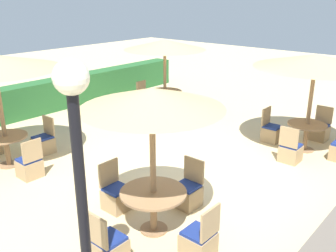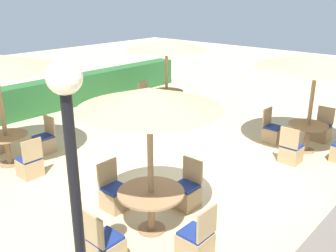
# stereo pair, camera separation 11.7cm
# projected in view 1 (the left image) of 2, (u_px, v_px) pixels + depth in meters

# --- Properties ---
(ground_plane) EXTENTS (40.00, 40.00, 0.00)m
(ground_plane) POSITION_uv_depth(u_px,v_px,m) (187.00, 167.00, 8.89)
(ground_plane) COLOR #D1BA8C
(hedge_row) EXTENTS (13.00, 0.70, 1.07)m
(hedge_row) POSITION_uv_depth(u_px,v_px,m) (37.00, 98.00, 12.73)
(hedge_row) COLOR #28602D
(hedge_row) RESTS_ON ground_plane
(lamp_post) EXTENTS (0.36, 0.36, 3.32)m
(lamp_post) POSITION_uv_depth(u_px,v_px,m) (78.00, 153.00, 3.82)
(lamp_post) COLOR black
(lamp_post) RESTS_ON ground_plane
(parasol_front_right) EXTENTS (2.99, 2.99, 2.51)m
(parasol_front_right) POSITION_uv_depth(u_px,v_px,m) (316.00, 61.00, 9.09)
(parasol_front_right) COLOR #93704C
(parasol_front_right) RESTS_ON ground_plane
(round_table_front_right) EXTENTS (0.99, 0.99, 0.73)m
(round_table_front_right) POSITION_uv_depth(u_px,v_px,m) (307.00, 130.00, 9.68)
(round_table_front_right) COLOR #93704C
(round_table_front_right) RESTS_ON ground_plane
(patio_chair_front_right_east) EXTENTS (0.46, 0.46, 0.93)m
(patio_chair_front_right_east) POSITION_uv_depth(u_px,v_px,m) (320.00, 131.00, 10.51)
(patio_chair_front_right_east) COLOR tan
(patio_chair_front_right_east) RESTS_ON ground_plane
(patio_chair_front_right_north) EXTENTS (0.46, 0.46, 0.93)m
(patio_chair_front_right_north) POSITION_uv_depth(u_px,v_px,m) (271.00, 132.00, 10.39)
(patio_chair_front_right_north) COLOR tan
(patio_chair_front_right_north) RESTS_ON ground_plane
(patio_chair_front_right_west) EXTENTS (0.46, 0.46, 0.93)m
(patio_chair_front_right_west) POSITION_uv_depth(u_px,v_px,m) (290.00, 152.00, 9.11)
(patio_chair_front_right_west) COLOR tan
(patio_chair_front_right_west) RESTS_ON ground_plane
(round_table_back_left) EXTENTS (1.01, 1.01, 0.75)m
(round_table_back_left) POSITION_uv_depth(u_px,v_px,m) (6.00, 143.00, 8.80)
(round_table_back_left) COLOR #93704C
(round_table_back_left) RESTS_ON ground_plane
(patio_chair_back_left_south) EXTENTS (0.46, 0.46, 0.93)m
(patio_chair_back_left_south) POSITION_uv_depth(u_px,v_px,m) (30.00, 166.00, 8.33)
(patio_chair_back_left_south) COLOR tan
(patio_chair_back_left_south) RESTS_ON ground_plane
(patio_chair_back_left_east) EXTENTS (0.46, 0.46, 0.93)m
(patio_chair_back_left_east) POSITION_uv_depth(u_px,v_px,m) (44.00, 143.00, 9.63)
(patio_chair_back_left_east) COLOR tan
(patio_chair_back_left_east) RESTS_ON ground_plane
(parasol_front_left) EXTENTS (2.29, 2.29, 2.54)m
(parasol_front_left) POSITION_uv_depth(u_px,v_px,m) (152.00, 99.00, 5.74)
(parasol_front_left) COLOR #93704C
(parasol_front_left) RESTS_ON ground_plane
(round_table_front_left) EXTENTS (1.14, 1.14, 0.75)m
(round_table_front_left) POSITION_uv_depth(u_px,v_px,m) (153.00, 199.00, 6.33)
(round_table_front_left) COLOR #93704C
(round_table_front_left) RESTS_ON ground_plane
(patio_chair_front_left_north) EXTENTS (0.46, 0.46, 0.93)m
(patio_chair_front_left_north) POSITION_uv_depth(u_px,v_px,m) (116.00, 196.00, 7.10)
(patio_chair_front_left_north) COLOR tan
(patio_chair_front_left_north) RESTS_ON ground_plane
(patio_chair_front_left_south) EXTENTS (0.46, 0.46, 0.93)m
(patio_chair_front_left_south) POSITION_uv_depth(u_px,v_px,m) (199.00, 242.00, 5.79)
(patio_chair_front_left_south) COLOR tan
(patio_chair_front_left_south) RESTS_ON ground_plane
(patio_chair_front_left_east) EXTENTS (0.46, 0.46, 0.93)m
(patio_chair_front_left_east) POSITION_uv_depth(u_px,v_px,m) (187.00, 193.00, 7.21)
(patio_chair_front_left_east) COLOR tan
(patio_chair_front_left_east) RESTS_ON ground_plane
(patio_chair_front_left_west) EXTENTS (0.46, 0.46, 0.93)m
(patio_chair_front_left_west) POSITION_uv_depth(u_px,v_px,m) (108.00, 248.00, 5.64)
(patio_chair_front_left_west) COLOR tan
(patio_chair_front_left_west) RESTS_ON ground_plane
(parasol_back_right) EXTENTS (2.69, 2.69, 2.49)m
(parasol_back_right) POSITION_uv_depth(u_px,v_px,m) (165.00, 45.00, 12.23)
(parasol_back_right) COLOR #93704C
(parasol_back_right) RESTS_ON ground_plane
(round_table_back_right) EXTENTS (1.17, 1.17, 0.76)m
(round_table_back_right) POSITION_uv_depth(u_px,v_px,m) (165.00, 95.00, 12.80)
(round_table_back_right) COLOR #93704C
(round_table_back_right) RESTS_ON ground_plane
(patio_chair_back_right_west) EXTENTS (0.46, 0.46, 0.93)m
(patio_chair_back_right_west) POSITION_uv_depth(u_px,v_px,m) (144.00, 111.00, 12.24)
(patio_chair_back_right_west) COLOR tan
(patio_chair_back_right_west) RESTS_ON ground_plane
(patio_chair_back_right_north) EXTENTS (0.46, 0.46, 0.93)m
(patio_chair_back_right_north) POSITION_uv_depth(u_px,v_px,m) (145.00, 100.00, 13.56)
(patio_chair_back_right_north) COLOR tan
(patio_chair_back_right_north) RESTS_ON ground_plane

